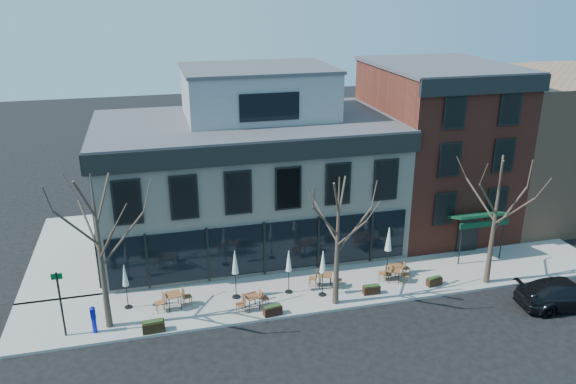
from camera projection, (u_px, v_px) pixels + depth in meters
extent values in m
plane|color=black|center=(265.00, 277.00, 32.59)|extent=(120.00, 120.00, 0.00)
cube|color=gray|center=(329.00, 287.00, 31.36)|extent=(33.50, 4.70, 0.15)
cube|color=gray|center=(71.00, 252.00, 35.42)|extent=(4.50, 12.00, 0.15)
cube|color=beige|center=(247.00, 184.00, 35.74)|extent=(18.00, 10.00, 8.00)
cube|color=#47474C|center=(246.00, 122.00, 34.33)|extent=(18.30, 10.30, 0.30)
cube|color=black|center=(263.00, 153.00, 29.85)|extent=(18.30, 0.25, 1.10)
cube|color=black|center=(90.00, 140.00, 32.40)|extent=(0.25, 10.30, 1.10)
cube|color=black|center=(264.00, 248.00, 31.88)|extent=(17.20, 0.12, 3.00)
cube|color=black|center=(102.00, 235.00, 33.47)|extent=(0.12, 7.50, 3.00)
cube|color=gray|center=(258.00, 93.00, 34.93)|extent=(9.00, 6.50, 3.00)
cube|color=maroon|center=(435.00, 148.00, 38.22)|extent=(8.00, 10.00, 11.00)
cube|color=#47474C|center=(442.00, 65.00, 36.29)|extent=(8.20, 10.20, 0.25)
cube|color=black|center=(486.00, 85.00, 31.79)|extent=(8.20, 0.25, 1.00)
cube|color=#0C351F|center=(478.00, 215.00, 33.81)|extent=(3.20, 1.66, 0.67)
cube|color=black|center=(467.00, 235.00, 35.11)|extent=(1.40, 0.10, 2.50)
cube|color=#8C664C|center=(550.00, 142.00, 41.61)|extent=(12.00, 12.00, 10.00)
cone|color=#382B21|center=(100.00, 254.00, 26.29)|extent=(0.34, 0.34, 7.92)
cylinder|color=#382B21|center=(123.00, 239.00, 26.51)|extent=(2.23, 0.50, 2.48)
cylinder|color=#382B21|center=(89.00, 227.00, 26.71)|extent=(1.03, 2.05, 2.14)
cylinder|color=#382B21|center=(76.00, 228.00, 25.28)|extent=(1.80, 0.75, 2.21)
cylinder|color=#382B21|center=(107.00, 243.00, 25.19)|extent=(1.03, 2.04, 2.28)
cone|color=#382B21|center=(337.00, 243.00, 28.46)|extent=(0.34, 0.34, 7.04)
cylinder|color=#382B21|center=(354.00, 230.00, 28.66)|extent=(2.00, 0.46, 2.21)
cylinder|color=#382B21|center=(325.00, 220.00, 28.83)|extent=(0.93, 1.84, 1.91)
cylinder|color=#382B21|center=(326.00, 221.00, 27.57)|extent=(1.61, 0.68, 1.97)
cylinder|color=#382B21|center=(351.00, 234.00, 27.49)|extent=(0.93, 1.83, 2.03)
cone|color=#382B21|center=(494.00, 221.00, 30.46)|extent=(0.34, 0.34, 7.48)
cylinder|color=#382B21|center=(510.00, 209.00, 30.67)|extent=(2.12, 0.48, 2.35)
cylinder|color=#382B21|center=(480.00, 199.00, 30.86)|extent=(0.98, 1.94, 2.03)
cylinder|color=#382B21|center=(488.00, 199.00, 29.51)|extent=(1.71, 0.71, 2.09)
cylinder|color=#382B21|center=(514.00, 212.00, 29.43)|extent=(0.98, 1.94, 2.16)
cylinder|color=black|center=(61.00, 305.00, 26.35)|extent=(0.10, 0.10, 3.40)
cube|color=#005926|center=(56.00, 276.00, 25.82)|extent=(0.50, 0.04, 0.30)
imported|color=black|center=(566.00, 294.00, 29.40)|extent=(5.38, 2.57, 1.51)
cylinder|color=#0C169F|center=(94.00, 325.00, 27.05)|extent=(0.22, 0.22, 0.78)
cube|color=#0C169F|center=(93.00, 313.00, 26.82)|extent=(0.27, 0.24, 0.56)
cone|color=#0C169F|center=(92.00, 307.00, 26.70)|extent=(0.29, 0.29, 0.13)
cube|color=brown|center=(173.00, 294.00, 28.94)|extent=(0.92, 0.92, 0.04)
cylinder|color=black|center=(169.00, 306.00, 28.69)|extent=(0.04, 0.04, 0.80)
cylinder|color=black|center=(181.00, 303.00, 28.95)|extent=(0.04, 0.04, 0.80)
cylinder|color=black|center=(166.00, 300.00, 29.21)|extent=(0.04, 0.04, 0.80)
cylinder|color=black|center=(178.00, 297.00, 29.47)|extent=(0.04, 0.04, 0.80)
cube|color=brown|center=(252.00, 296.00, 28.89)|extent=(0.86, 0.86, 0.04)
cylinder|color=black|center=(250.00, 306.00, 28.66)|extent=(0.04, 0.04, 0.74)
cylinder|color=black|center=(260.00, 304.00, 28.91)|extent=(0.04, 0.04, 0.74)
cylinder|color=black|center=(245.00, 301.00, 29.14)|extent=(0.04, 0.04, 0.74)
cylinder|color=black|center=(255.00, 298.00, 29.39)|extent=(0.04, 0.04, 0.74)
cube|color=brown|center=(325.00, 274.00, 30.98)|extent=(0.98, 0.98, 0.04)
cylinder|color=black|center=(319.00, 283.00, 30.89)|extent=(0.04, 0.04, 0.77)
cylinder|color=black|center=(330.00, 284.00, 30.80)|extent=(0.04, 0.04, 0.77)
cylinder|color=black|center=(321.00, 278.00, 31.44)|extent=(0.04, 0.04, 0.77)
cylinder|color=black|center=(331.00, 278.00, 31.35)|extent=(0.04, 0.04, 0.77)
cube|color=brown|center=(394.00, 270.00, 31.58)|extent=(0.93, 0.93, 0.04)
cylinder|color=black|center=(389.00, 278.00, 31.50)|extent=(0.04, 0.04, 0.72)
cylinder|color=black|center=(399.00, 278.00, 31.40)|extent=(0.04, 0.04, 0.72)
cylinder|color=black|center=(389.00, 273.00, 32.01)|extent=(0.04, 0.04, 0.72)
cylinder|color=black|center=(399.00, 274.00, 31.92)|extent=(0.04, 0.04, 0.72)
cube|color=brown|center=(397.00, 266.00, 32.11)|extent=(0.74, 0.74, 0.04)
cylinder|color=black|center=(395.00, 274.00, 31.91)|extent=(0.04, 0.04, 0.67)
cylinder|color=black|center=(403.00, 273.00, 32.10)|extent=(0.04, 0.04, 0.67)
cylinder|color=black|center=(390.00, 270.00, 32.36)|extent=(0.04, 0.04, 0.67)
cylinder|color=black|center=(398.00, 268.00, 32.55)|extent=(0.04, 0.04, 0.67)
cylinder|color=black|center=(128.00, 307.00, 29.25)|extent=(0.40, 0.40, 0.05)
cylinder|color=black|center=(127.00, 291.00, 28.91)|extent=(0.05, 0.05, 1.98)
cone|color=#B7BDAF|center=(125.00, 275.00, 28.60)|extent=(0.32, 0.32, 1.17)
cylinder|color=black|center=(236.00, 297.00, 30.20)|extent=(0.44, 0.44, 0.06)
cylinder|color=black|center=(236.00, 279.00, 29.83)|extent=(0.05, 0.05, 2.22)
cone|color=beige|center=(235.00, 262.00, 29.47)|extent=(0.36, 0.36, 1.31)
cylinder|color=black|center=(289.00, 292.00, 30.70)|extent=(0.40, 0.40, 0.06)
cylinder|color=black|center=(289.00, 276.00, 30.35)|extent=(0.05, 0.05, 2.02)
cone|color=silver|center=(289.00, 261.00, 30.03)|extent=(0.33, 0.33, 1.19)
cylinder|color=black|center=(322.00, 294.00, 30.42)|extent=(0.42, 0.42, 0.06)
cylinder|color=black|center=(323.00, 278.00, 30.06)|extent=(0.05, 0.05, 2.12)
cone|color=white|center=(323.00, 262.00, 29.73)|extent=(0.35, 0.35, 1.25)
cylinder|color=black|center=(386.00, 274.00, 32.56)|extent=(0.48, 0.48, 0.07)
cylinder|color=black|center=(388.00, 256.00, 32.16)|extent=(0.05, 0.05, 2.38)
cone|color=silver|center=(389.00, 239.00, 31.78)|extent=(0.39, 0.39, 1.41)
cube|color=#2F200F|center=(153.00, 327.00, 27.16)|extent=(1.09, 0.50, 0.53)
cube|color=#1E3314|center=(153.00, 321.00, 27.06)|extent=(0.98, 0.41, 0.09)
cube|color=black|center=(273.00, 311.00, 28.54)|extent=(0.99, 0.52, 0.47)
cube|color=#1E3314|center=(273.00, 306.00, 28.45)|extent=(0.89, 0.43, 0.08)
cube|color=black|center=(371.00, 290.00, 30.48)|extent=(0.94, 0.40, 0.46)
cube|color=#1E3314|center=(372.00, 286.00, 30.40)|extent=(0.84, 0.32, 0.07)
cube|color=black|center=(434.00, 282.00, 31.35)|extent=(0.93, 0.49, 0.44)
cube|color=#1E3314|center=(435.00, 278.00, 31.27)|extent=(0.83, 0.41, 0.07)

